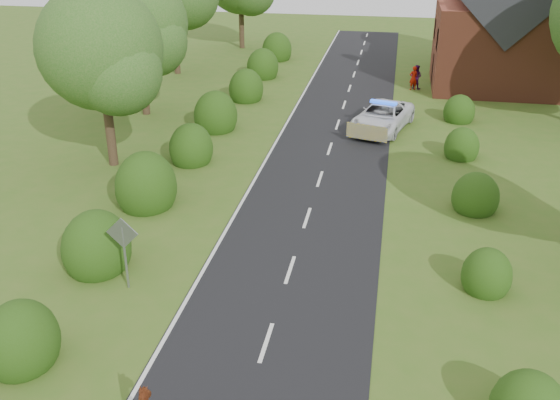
% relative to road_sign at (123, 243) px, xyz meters
% --- Properties ---
extents(ground, '(120.00, 120.00, 0.00)m').
position_rel_road_sign_xyz_m(ground, '(5.00, -2.00, -1.65)').
color(ground, '#3D631C').
extents(road, '(6.00, 70.00, 0.02)m').
position_rel_road_sign_xyz_m(road, '(5.00, 13.00, -1.64)').
color(road, black).
rests_on(road, ground).
extents(road_markings, '(4.96, 70.00, 0.01)m').
position_rel_road_sign_xyz_m(road_markings, '(3.40, 10.93, -1.63)').
color(road_markings, white).
rests_on(road_markings, road).
extents(hedgerow_left, '(2.75, 50.41, 3.00)m').
position_rel_road_sign_xyz_m(hedgerow_left, '(-1.51, 9.69, -0.91)').
color(hedgerow_left, '#264910').
rests_on(hedgerow_left, ground).
extents(hedgerow_right, '(2.10, 45.78, 2.10)m').
position_rel_road_sign_xyz_m(hedgerow_right, '(11.60, 9.21, -1.10)').
color(hedgerow_right, '#264910').
rests_on(hedgerow_right, ground).
extents(tree_left_a, '(5.74, 5.60, 8.38)m').
position_rel_road_sign_xyz_m(tree_left_a, '(-4.75, 9.86, 3.69)').
color(tree_left_a, '#332316').
rests_on(tree_left_a, ground).
extents(tree_left_b, '(5.74, 5.60, 8.07)m').
position_rel_road_sign_xyz_m(tree_left_b, '(-6.25, 17.86, 3.39)').
color(tree_left_b, '#332316').
rests_on(tree_left_b, ground).
extents(road_sign, '(1.06, 0.08, 2.53)m').
position_rel_road_sign_xyz_m(road_sign, '(0.00, 0.00, 0.00)').
color(road_sign, gray).
rests_on(road_sign, ground).
extents(house, '(8.00, 7.40, 9.17)m').
position_rel_road_sign_xyz_m(house, '(14.49, 28.00, 2.13)').
color(house, brown).
rests_on(house, ground).
extents(police_van, '(3.77, 5.81, 1.63)m').
position_rel_road_sign_xyz_m(police_van, '(7.50, 17.63, -0.91)').
color(police_van, silver).
rests_on(police_van, ground).
extents(pedestrian_red, '(0.70, 0.60, 1.61)m').
position_rel_road_sign_xyz_m(pedestrian_red, '(9.23, 26.49, -0.85)').
color(pedestrian_red, '#B61908').
rests_on(pedestrian_red, ground).
extents(pedestrian_purple, '(0.97, 0.88, 1.62)m').
position_rel_road_sign_xyz_m(pedestrian_purple, '(9.41, 26.85, -0.84)').
color(pedestrian_purple, '#46104E').
rests_on(pedestrian_purple, ground).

